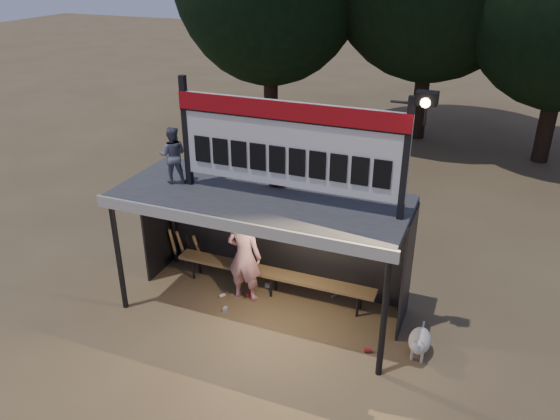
# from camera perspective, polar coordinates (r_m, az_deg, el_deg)

# --- Properties ---
(ground) EXTENTS (80.00, 80.00, 0.00)m
(ground) POSITION_cam_1_polar(r_m,az_deg,el_deg) (10.36, -1.88, -10.24)
(ground) COLOR brown
(ground) RESTS_ON ground
(player) EXTENTS (0.67, 0.44, 1.82)m
(player) POSITION_cam_1_polar(r_m,az_deg,el_deg) (10.18, -3.74, -4.85)
(player) COLOR white
(player) RESTS_ON ground
(child_a) EXTENTS (0.60, 0.54, 1.01)m
(child_a) POSITION_cam_1_polar(r_m,az_deg,el_deg) (9.72, -11.15, 5.67)
(child_a) COLOR slate
(child_a) RESTS_ON dugout_shelter
(child_b) EXTENTS (0.46, 0.30, 0.93)m
(child_b) POSITION_cam_1_polar(r_m,az_deg,el_deg) (9.41, -0.27, 5.23)
(child_b) COLOR maroon
(child_b) RESTS_ON dugout_shelter
(dugout_shelter) EXTENTS (5.10, 2.08, 2.32)m
(dugout_shelter) POSITION_cam_1_polar(r_m,az_deg,el_deg) (9.59, -1.46, -0.47)
(dugout_shelter) COLOR #38383A
(dugout_shelter) RESTS_ON ground
(scoreboard_assembly) EXTENTS (4.10, 0.27, 1.99)m
(scoreboard_assembly) POSITION_cam_1_polar(r_m,az_deg,el_deg) (8.62, 1.20, 7.08)
(scoreboard_assembly) COLOR black
(scoreboard_assembly) RESTS_ON dugout_shelter
(bench) EXTENTS (4.00, 0.35, 0.48)m
(bench) POSITION_cam_1_polar(r_m,az_deg,el_deg) (10.53, -0.71, -6.71)
(bench) COLOR olive
(bench) RESTS_ON ground
(dog) EXTENTS (0.36, 0.81, 0.49)m
(dog) POSITION_cam_1_polar(r_m,az_deg,el_deg) (9.43, 14.37, -13.17)
(dog) COLOR silver
(dog) RESTS_ON ground
(bats) EXTENTS (0.68, 0.35, 0.84)m
(bats) POSITION_cam_1_polar(r_m,az_deg,el_deg) (11.59, -9.83, -3.90)
(bats) COLOR #A7804E
(bats) RESTS_ON ground
(litter) EXTENTS (3.11, 1.42, 0.08)m
(litter) POSITION_cam_1_polar(r_m,az_deg,el_deg) (10.41, -0.53, -9.76)
(litter) COLOR red
(litter) RESTS_ON ground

